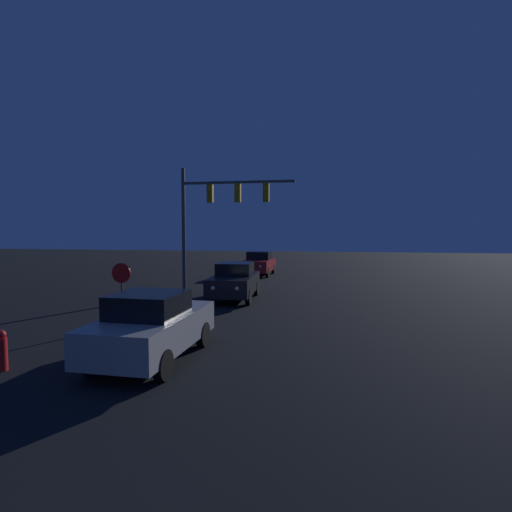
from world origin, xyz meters
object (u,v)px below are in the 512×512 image
object	(u,v)px
stop_sign	(122,283)
fire_hydrant	(1,351)
car_far	(259,263)
traffic_signal_mast	(215,207)
car_near	(152,326)
car_mid	(234,281)

from	to	relation	value
stop_sign	fire_hydrant	size ratio (longest dim) A/B	2.25
stop_sign	fire_hydrant	xyz separation A→B (m)	(-0.53, -4.37, -0.99)
car_far	traffic_signal_mast	size ratio (longest dim) A/B	0.68
car_near	traffic_signal_mast	world-z (taller)	traffic_signal_mast
car_near	stop_sign	bearing A→B (deg)	130.53
car_mid	stop_sign	bearing A→B (deg)	64.06
car_mid	car_far	distance (m)	10.01
car_near	stop_sign	distance (m)	3.95
stop_sign	fire_hydrant	bearing A→B (deg)	-96.98
car_near	fire_hydrant	xyz separation A→B (m)	(-3.00, -1.35, -0.37)
car_far	traffic_signal_mast	xyz separation A→B (m)	(-0.65, -8.75, 3.47)
car_far	stop_sign	bearing A→B (deg)	84.44
stop_sign	fire_hydrant	world-z (taller)	stop_sign
car_near	car_mid	bearing A→B (deg)	91.41
car_mid	stop_sign	size ratio (longest dim) A/B	2.04
car_far	traffic_signal_mast	distance (m)	9.43
car_near	stop_sign	size ratio (longest dim) A/B	2.02
car_far	fire_hydrant	size ratio (longest dim) A/B	4.55
car_far	car_near	bearing A→B (deg)	93.04
car_far	traffic_signal_mast	world-z (taller)	traffic_signal_mast
car_far	traffic_signal_mast	bearing A→B (deg)	86.91
car_mid	car_far	bearing A→B (deg)	-89.30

